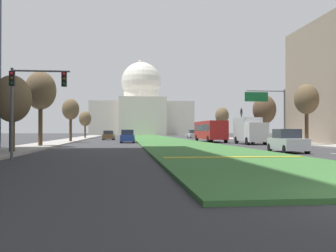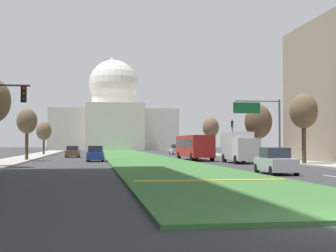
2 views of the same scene
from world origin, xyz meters
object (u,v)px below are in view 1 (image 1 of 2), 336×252
Objects in this scene: street_tree_right_mid at (307,100)px; box_truck_delivery at (250,130)px; street_tree_left_mid at (41,91)px; traffic_light_far_right at (241,120)px; sedan_far_horizon at (193,134)px; street_tree_left_distant at (85,119)px; sedan_distant at (109,135)px; traffic_light_near_left at (27,93)px; street_tree_left_near at (12,99)px; sedan_lead_stopped at (287,142)px; sedan_midblock at (128,137)px; city_bus at (210,130)px; street_tree_left_far at (71,110)px; overhead_guide_sign at (270,105)px; street_tree_right_far at (264,110)px; street_tree_right_distant at (222,116)px; capitol_building at (141,108)px.

box_truck_delivery is at bearing 137.12° from street_tree_right_mid.
street_tree_left_mid reaches higher than box_truck_delivery.
sedan_far_horizon is at bearing 99.00° from traffic_light_far_right.
street_tree_left_distant is (-26.69, 20.74, 0.72)m from traffic_light_far_right.
traffic_light_near_left is at bearing -93.42° from sedan_distant.
street_tree_right_mid is (27.94, 11.53, 1.12)m from street_tree_left_near.
street_tree_left_mid is 41.27m from street_tree_left_distant.
sedan_far_horizon is (2.78, 55.68, 0.00)m from sedan_lead_stopped.
street_tree_left_mid reaches higher than street_tree_left_distant.
sedan_midblock is 0.41× the size of city_bus.
traffic_light_near_left is 18.58m from sedan_lead_stopped.
street_tree_left_far is at bearing -127.78° from sedan_far_horizon.
sedan_midblock is at bearing -19.72° from street_tree_left_far.
city_bus is at bearing 90.01° from sedan_lead_stopped.
street_tree_right_far is at bearing 73.29° from overhead_guide_sign.
city_bus is at bearing -108.32° from street_tree_right_distant.
street_tree_right_mid is 1.53× the size of sedan_lead_stopped.
street_tree_left_near is at bearing -157.57° from street_tree_right_mid.
sedan_far_horizon is (-4.98, 43.05, -4.20)m from street_tree_right_mid.
sedan_distant is at bearing 79.03° from street_tree_left_mid.
street_tree_right_far is (28.07, 24.71, 0.75)m from street_tree_left_near.
traffic_light_near_left is 17.22m from street_tree_left_mid.
overhead_guide_sign is 31.73m from sedan_distant.
traffic_light_far_right is (24.10, 37.40, -0.48)m from traffic_light_near_left.
capitol_building is 8.19× the size of sedan_midblock.
city_bus reaches higher than sedan_lead_stopped.
street_tree_right_far is at bearing -2.17° from street_tree_left_far.
street_tree_left_distant is at bearing -173.40° from sedan_far_horizon.
street_tree_right_distant is at bearing 81.16° from box_truck_delivery.
street_tree_right_mid reaches higher than traffic_light_far_right.
traffic_light_near_left is at bearing -101.44° from sedan_midblock.
street_tree_left_mid is (-0.27, 10.68, 1.67)m from street_tree_left_near.
street_tree_right_distant is (25.62, 55.59, 0.91)m from traffic_light_near_left.
street_tree_left_mid is 1.18× the size of box_truck_delivery.
traffic_light_far_right is 1.15× the size of sedan_distant.
street_tree_left_mid reaches higher than sedan_distant.
street_tree_right_distant is at bearing 53.68° from street_tree_left_mid.
box_truck_delivery is (14.54, -6.82, 0.86)m from sedan_midblock.
street_tree_right_distant reaches higher than sedan_far_horizon.
sedan_far_horizon is at bearing 135.06° from street_tree_right_distant.
street_tree_right_mid is at bearing -42.88° from box_truck_delivery.
overhead_guide_sign is at bearing -55.85° from street_tree_left_distant.
capitol_building is 89.71m from city_bus.
street_tree_right_mid reaches higher than sedan_lead_stopped.
capitol_building is at bearing 92.97° from sedan_lead_stopped.
street_tree_left_near is 1.00× the size of street_tree_left_distant.
street_tree_right_mid is 1.20× the size of street_tree_left_distant.
street_tree_right_mid reaches higher than overhead_guide_sign.
box_truck_delivery is at bearing 35.01° from street_tree_left_near.
capitol_building is 115.95m from sedan_lead_stopped.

